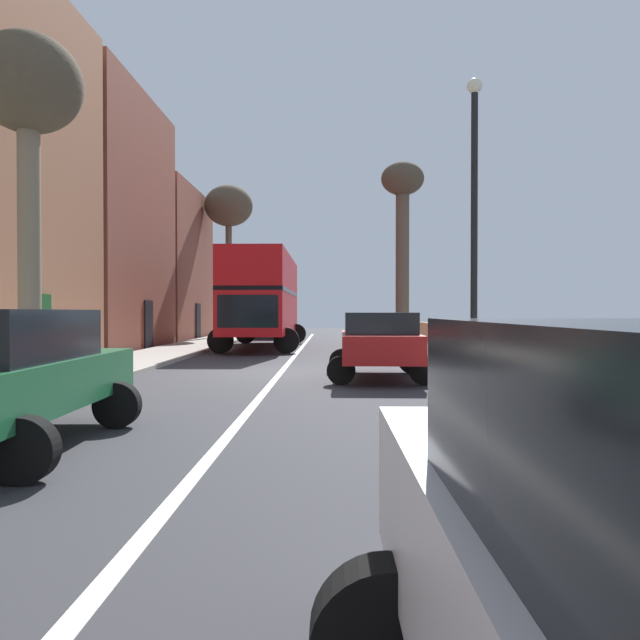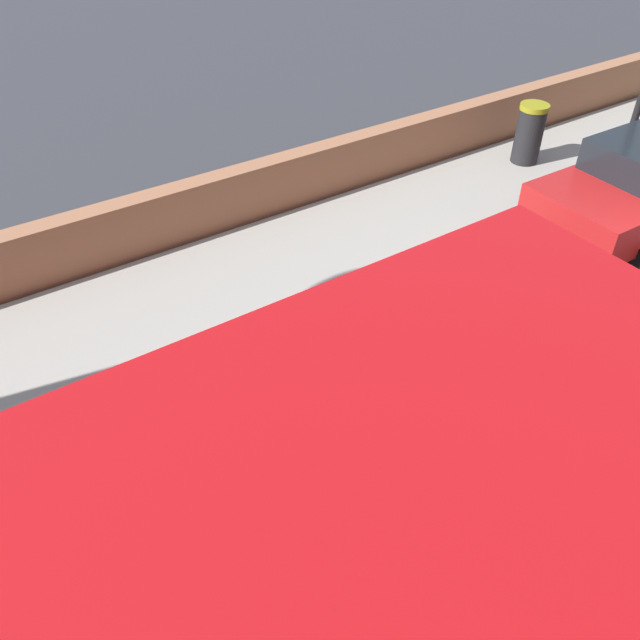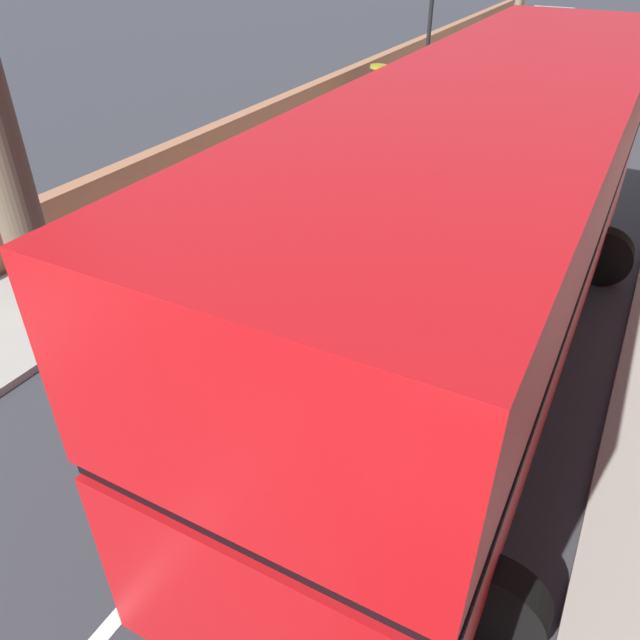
{
  "view_description": "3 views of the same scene",
  "coord_description": "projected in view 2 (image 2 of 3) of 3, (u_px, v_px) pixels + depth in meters",
  "views": [
    {
      "loc": [
        1.36,
        -16.15,
        1.63
      ],
      "look_at": [
        0.91,
        7.08,
        1.3
      ],
      "focal_mm": 34.08,
      "sensor_mm": 36.0,
      "label": 1
    },
    {
      "loc": [
        -2.43,
        8.23,
        5.81
      ],
      "look_at": [
        1.89,
        5.35,
        1.59
      ],
      "focal_mm": 36.5,
      "sensor_mm": 36.0,
      "label": 2
    },
    {
      "loc": [
        -3.16,
        17.75,
        5.43
      ],
      "look_at": [
        -0.31,
        12.52,
        1.44
      ],
      "focal_mm": 34.33,
      "sensor_mm": 36.0,
      "label": 3
    }
  ],
  "objects": [
    {
      "name": "sidewalk_right",
      "position": [
        472.0,
        196.0,
        11.9
      ],
      "size": [
        2.6,
        60.0,
        0.12
      ],
      "primitive_type": "cube",
      "color": "#9E998E",
      "rests_on": "ground"
    },
    {
      "name": "boundary_wall_right",
      "position": [
        419.0,
        143.0,
        12.61
      ],
      "size": [
        0.36,
        54.0,
        1.02
      ],
      "primitive_type": "cube",
      "color": "#9E6647",
      "rests_on": "ground"
    },
    {
      "name": "litter_bin_right",
      "position": [
        529.0,
        133.0,
        12.52
      ],
      "size": [
        0.55,
        0.55,
        1.14
      ],
      "color": "black",
      "rests_on": "sidewalk_right"
    }
  ]
}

